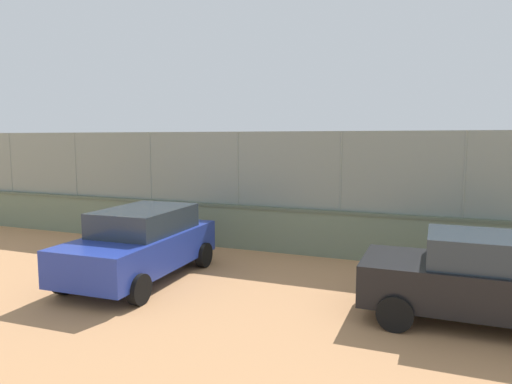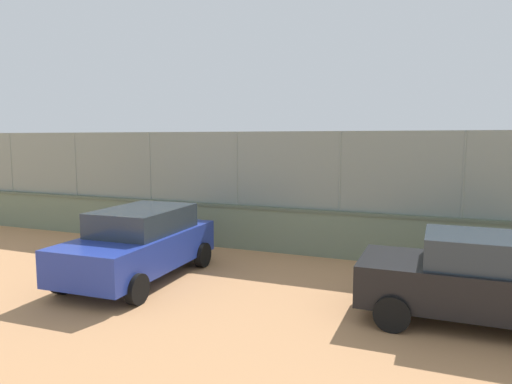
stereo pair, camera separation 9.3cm
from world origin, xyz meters
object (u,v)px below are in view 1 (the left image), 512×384
at_px(player_at_service_line, 318,192).
at_px(player_crossing_court, 230,183).
at_px(parked_car_blue, 141,243).
at_px(sports_ball, 344,219).
at_px(parked_car_black, 488,278).
at_px(player_foreground_swinging, 213,198).
at_px(spare_ball_by_wall, 118,222).

xyz_separation_m(player_at_service_line, player_crossing_court, (5.28, -2.66, -0.04)).
xyz_separation_m(player_at_service_line, parked_car_blue, (1.78, 10.67, -0.07)).
bearing_deg(sports_ball, parked_car_blue, 71.22).
distance_m(player_at_service_line, parked_car_black, 12.13).
distance_m(sports_ball, parked_car_blue, 9.88).
bearing_deg(sports_ball, player_foreground_swinging, 22.04).
relative_size(spare_ball_by_wall, parked_car_blue, 0.04).
xyz_separation_m(player_at_service_line, sports_ball, (-1.39, 1.35, -0.88)).
distance_m(spare_ball_by_wall, parked_car_blue, 7.28).
height_order(player_foreground_swinging, player_crossing_court, player_foreground_swinging).
relative_size(sports_ball, parked_car_black, 0.02).
xyz_separation_m(sports_ball, parked_car_black, (-4.02, 9.51, 0.79)).
relative_size(parked_car_black, parked_car_blue, 1.00).
bearing_deg(player_at_service_line, parked_car_blue, 80.52).
bearing_deg(sports_ball, spare_ball_by_wall, 25.93).
bearing_deg(player_foreground_swinging, parked_car_blue, 102.89).
bearing_deg(player_crossing_court, parked_car_black, 128.30).
xyz_separation_m(player_foreground_swinging, sports_ball, (-4.85, -1.96, -0.86)).
relative_size(sports_ball, spare_ball_by_wall, 0.47).
bearing_deg(player_at_service_line, player_foreground_swinging, 43.74).
height_order(player_at_service_line, spare_ball_by_wall, player_at_service_line).
relative_size(player_foreground_swinging, sports_ball, 18.85).
height_order(sports_ball, spare_ball_by_wall, spare_ball_by_wall).
relative_size(player_crossing_court, parked_car_black, 0.36).
distance_m(player_at_service_line, player_foreground_swinging, 4.80).
bearing_deg(spare_ball_by_wall, player_foreground_swinging, -148.38).
relative_size(player_at_service_line, parked_car_black, 0.37).
distance_m(sports_ball, parked_car_black, 10.35).
height_order(sports_ball, parked_car_black, parked_car_black).
xyz_separation_m(sports_ball, parked_car_blue, (3.17, 9.32, 0.81)).
bearing_deg(player_crossing_court, player_foreground_swinging, 106.85).
height_order(player_at_service_line, player_foreground_swinging, player_at_service_line).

